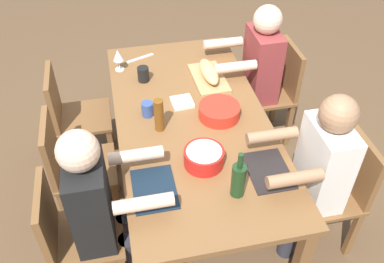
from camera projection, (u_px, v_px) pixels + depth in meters
name	position (u px, v px, depth m)	size (l,w,h in m)	color
ground_plane	(192.00, 194.00, 3.19)	(8.00, 8.00, 0.00)	brown
dining_table	(192.00, 128.00, 2.75)	(1.96, 0.96, 0.74)	brown
chair_near_left	(72.00, 114.00, 3.14)	(0.40, 0.40, 0.85)	brown
chair_far_right	(337.00, 188.00, 2.60)	(0.40, 0.40, 0.85)	brown
diner_far_right	(316.00, 168.00, 2.43)	(0.41, 0.53, 1.20)	#2D2D38
chair_near_center	(72.00, 165.00, 2.75)	(0.40, 0.40, 0.85)	brown
chair_near_right	(72.00, 233.00, 2.35)	(0.40, 0.40, 0.85)	brown
diner_near_right	(99.00, 203.00, 2.24)	(0.41, 0.53, 1.20)	#2D2D38
chair_far_left	(275.00, 88.00, 3.39)	(0.40, 0.40, 0.85)	brown
diner_far_left	(256.00, 68.00, 3.22)	(0.41, 0.53, 1.20)	#2D2D38
serving_bowl_pasta	(204.00, 157.00, 2.36)	(0.23, 0.23, 0.10)	red
serving_bowl_fruit	(219.00, 111.00, 2.69)	(0.27, 0.27, 0.08)	red
cutting_board	(209.00, 78.00, 3.03)	(0.40, 0.22, 0.02)	tan
bread_loaf	(209.00, 72.00, 2.99)	(0.32, 0.11, 0.09)	tan
wine_bottle	(238.00, 179.00, 2.16)	(0.08, 0.08, 0.29)	#193819
beer_bottle	(159.00, 115.00, 2.55)	(0.06, 0.06, 0.22)	brown
wine_glass	(118.00, 56.00, 3.05)	(0.08, 0.08, 0.17)	silver
cup_near_left	(143.00, 74.00, 2.99)	(0.08, 0.08, 0.11)	black
placemat_far_right	(268.00, 171.00, 2.35)	(0.32, 0.23, 0.01)	black
cup_near_center	(147.00, 109.00, 2.70)	(0.08, 0.08, 0.10)	#334C8C
placemat_near_right	(154.00, 189.00, 2.25)	(0.32, 0.23, 0.01)	#142333
carving_knife	(140.00, 58.00, 3.24)	(0.23, 0.02, 0.01)	silver
napkin_stack	(182.00, 102.00, 2.81)	(0.14, 0.14, 0.02)	white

